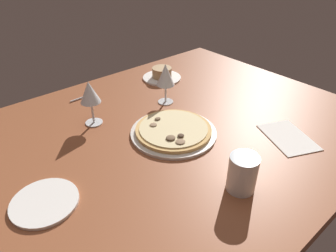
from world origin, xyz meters
TOP-DOWN VIEW (x-y plane):
  - dining_table at (0.00, 0.00)cm, footprint 150.00×110.00cm
  - pizza_main at (2.56, -2.77)cm, footprint 29.44×29.44cm
  - ramekin_on_saucer at (29.22, 35.39)cm, footprint 17.88×17.88cm
  - wine_glass_far at (15.35, 16.39)cm, footprint 7.05×7.05cm
  - wine_glass_near at (-14.63, 21.19)cm, footprint 7.08×7.08cm
  - water_glass at (-1.23, -34.19)cm, footprint 7.75×7.75cm
  - side_plate at (-43.52, -5.04)cm, footprint 17.19×17.19cm
  - paper_menu at (30.29, -29.80)cm, footprint 19.76×22.65cm
  - spoon at (-6.35, 41.63)cm, footprint 10.57×4.07cm

SIDE VIEW (x-z plane):
  - dining_table at x=0.00cm, z-range 0.00..4.00cm
  - paper_menu at x=30.29cm, z-range 4.00..4.30cm
  - side_plate at x=-43.52cm, z-range 4.00..4.90cm
  - spoon at x=-6.35cm, z-range 3.96..4.96cm
  - pizza_main at x=2.56cm, z-range 3.53..6.89cm
  - ramekin_on_saucer at x=29.22cm, z-range 3.31..8.68cm
  - water_glass at x=-1.23cm, z-range 3.23..13.78cm
  - wine_glass_far at x=15.35cm, z-range 7.22..23.51cm
  - wine_glass_near at x=-14.63cm, z-range 7.64..23.96cm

